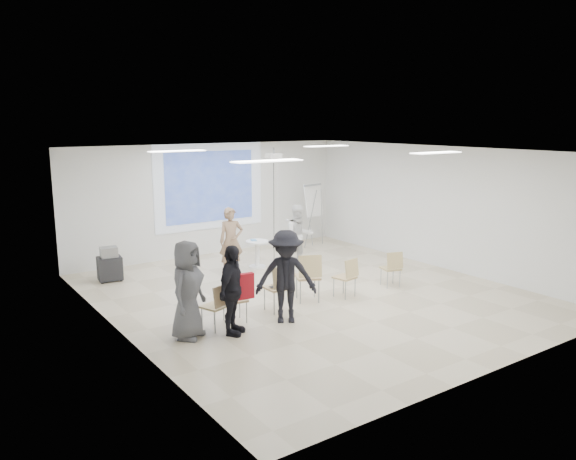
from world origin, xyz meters
TOP-DOWN VIEW (x-y plane):
  - floor at (0.00, 0.00)m, footprint 8.00×9.00m
  - ceiling at (0.00, 0.00)m, footprint 8.00×9.00m
  - wall_back at (0.00, 4.55)m, footprint 8.00×0.10m
  - wall_left at (-4.05, 0.00)m, footprint 0.10×9.00m
  - wall_right at (4.05, 0.00)m, footprint 0.10×9.00m
  - projection_halo at (0.00, 4.49)m, footprint 3.20×0.01m
  - projection_image at (0.00, 4.47)m, footprint 2.60×0.01m
  - pedestal_table at (0.23, 2.47)m, footprint 0.71×0.71m
  - player_left at (-0.57, 2.33)m, footprint 0.76×0.61m
  - player_right at (1.15, 1.96)m, footprint 0.95×0.82m
  - controller_left at (-0.39, 2.58)m, footprint 0.07×0.13m
  - controller_right at (0.97, 2.21)m, footprint 0.06×0.11m
  - chair_far_left at (-2.55, -0.72)m, footprint 0.50×0.52m
  - chair_left_mid at (-2.12, -0.63)m, footprint 0.44×0.46m
  - chair_left_inner at (-1.14, -0.55)m, footprint 0.43×0.46m
  - chair_center at (-0.33, -0.40)m, footprint 0.63×0.65m
  - chair_right_inner at (0.50, -0.62)m, footprint 0.46×0.48m
  - chair_right_far at (1.80, -0.62)m, footprint 0.47×0.49m
  - red_jacket at (-2.11, -0.77)m, footprint 0.49×0.17m
  - laptop at (-1.14, -0.45)m, footprint 0.34×0.25m
  - audience_left at (-2.44, -1.05)m, footprint 1.20×1.15m
  - audience_mid at (-1.34, -1.07)m, footprint 1.42×1.24m
  - audience_outer at (-3.12, -0.75)m, footprint 1.09×1.04m
  - flipchart_easel at (2.84, 3.60)m, footprint 0.78×0.60m
  - av_cart at (-3.14, 3.41)m, footprint 0.57×0.48m
  - ceiling_projector at (0.10, 1.49)m, footprint 0.30×0.25m
  - fluor_panel_nw at (-2.00, 2.00)m, footprint 1.20×0.30m
  - fluor_panel_ne at (2.00, 2.00)m, footprint 1.20×0.30m
  - fluor_panel_sw at (-2.00, -1.50)m, footprint 1.20×0.30m
  - fluor_panel_se at (2.00, -1.50)m, footprint 1.20×0.30m

SIDE VIEW (x-z plane):
  - floor at x=0.00m, z-range -0.10..0.00m
  - av_cart at x=-3.14m, z-range -0.03..0.75m
  - pedestal_table at x=0.23m, z-range 0.04..0.74m
  - chair_right_far at x=1.80m, z-range 0.07..0.88m
  - chair_far_left at x=-2.55m, z-range 0.07..0.90m
  - laptop at x=-1.14m, z-range 0.48..0.50m
  - chair_right_inner at x=0.50m, z-range 0.08..0.91m
  - chair_left_mid at x=-2.12m, z-range 0.08..0.91m
  - chair_left_inner at x=-1.14m, z-range 0.08..1.00m
  - chair_center at x=-0.33m, z-range 0.09..1.09m
  - red_jacket at x=-2.11m, z-range 0.49..0.95m
  - player_right at x=1.15m, z-range 0.00..1.73m
  - audience_left at x=-2.44m, z-range 0.00..1.79m
  - player_left at x=-0.57m, z-range 0.00..1.81m
  - audience_outer at x=-3.12m, z-range 0.00..1.88m
  - audience_mid at x=-1.34m, z-range 0.00..1.92m
  - controller_right at x=0.97m, z-range 1.15..1.18m
  - controller_left at x=-0.39m, z-range 1.17..1.22m
  - flipchart_easel at x=2.84m, z-range 0.43..2.24m
  - wall_back at x=0.00m, z-range 0.00..3.00m
  - wall_left at x=-4.05m, z-range 0.00..3.00m
  - wall_right at x=4.05m, z-range 0.00..3.00m
  - projection_halo at x=0.00m, z-range 0.70..3.00m
  - projection_image at x=0.00m, z-range 0.90..2.80m
  - ceiling_projector at x=0.10m, z-range 1.19..4.19m
  - fluor_panel_nw at x=-2.00m, z-range 2.96..2.98m
  - fluor_panel_ne at x=2.00m, z-range 2.96..2.98m
  - fluor_panel_sw at x=-2.00m, z-range 2.96..2.98m
  - fluor_panel_se at x=2.00m, z-range 2.96..2.98m
  - ceiling at x=0.00m, z-range 3.00..3.10m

